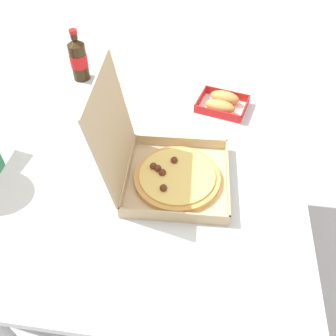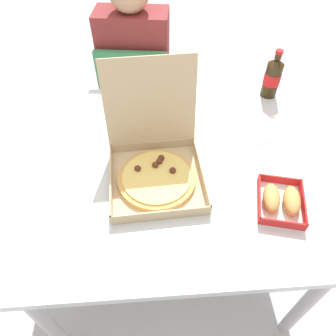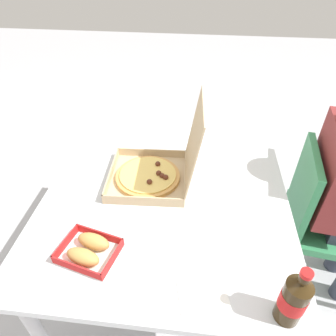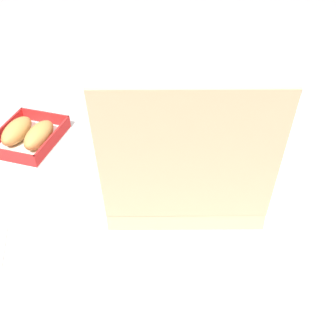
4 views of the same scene
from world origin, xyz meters
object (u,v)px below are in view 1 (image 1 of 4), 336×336
Objects in this scene: pizza_box_open at (166,169)px; cola_bottle at (78,59)px; paper_menu at (133,93)px; bread_side_box at (222,103)px.

pizza_box_open is 1.80× the size of cola_bottle.
cola_bottle is 0.28m from paper_menu.
bread_side_box reaches higher than paper_menu.
pizza_box_open is 0.72m from cola_bottle.
pizza_box_open is at bearing -140.40° from cola_bottle.
bread_side_box is at bearing -102.38° from cola_bottle.
pizza_box_open is 0.45m from bread_side_box.
pizza_box_open is 1.92× the size of paper_menu.
bread_side_box is 1.05× the size of paper_menu.
pizza_box_open is at bearing -168.18° from paper_menu.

